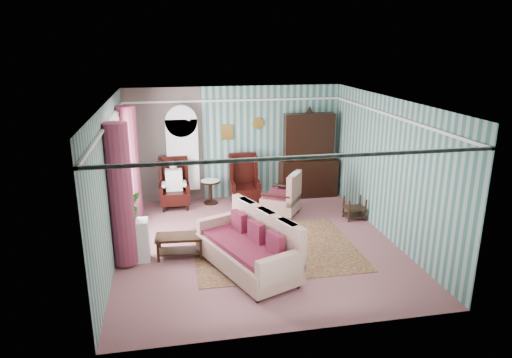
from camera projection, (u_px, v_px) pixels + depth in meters
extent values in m
plane|color=#95565B|center=(257.00, 243.00, 9.32)|extent=(6.00, 6.00, 0.00)
cube|color=#376460|center=(235.00, 143.00, 11.72)|extent=(5.50, 0.02, 2.90)
cube|color=#376460|center=(300.00, 238.00, 6.08)|extent=(5.50, 0.02, 2.90)
cube|color=#376460|center=(111.00, 183.00, 8.41)|extent=(0.02, 6.00, 2.90)
cube|color=#376460|center=(388.00, 169.00, 9.40)|extent=(0.02, 6.00, 2.90)
cube|color=white|center=(257.00, 101.00, 8.48)|extent=(5.50, 6.00, 0.02)
cube|color=#864455|center=(164.00, 146.00, 11.39)|extent=(1.90, 0.01, 2.90)
cube|color=silver|center=(257.00, 120.00, 8.59)|extent=(5.50, 6.00, 0.05)
cube|color=white|center=(116.00, 170.00, 8.95)|extent=(0.04, 1.50, 1.90)
cylinder|color=#7E2F47|center=(121.00, 196.00, 8.05)|extent=(0.44, 0.44, 2.60)
cylinder|color=#7E2F47|center=(129.00, 165.00, 10.03)|extent=(0.44, 0.44, 2.60)
cube|color=#B37B2F|center=(227.00, 132.00, 11.57)|extent=(0.30, 0.03, 0.38)
cube|color=white|center=(183.00, 160.00, 11.43)|extent=(0.80, 0.28, 2.24)
cube|color=black|center=(309.00, 153.00, 11.88)|extent=(1.50, 0.56, 2.36)
cube|color=black|center=(174.00, 184.00, 11.16)|extent=(0.76, 0.80, 1.25)
cube|color=black|center=(245.00, 180.00, 11.47)|extent=(0.76, 0.80, 1.25)
cylinder|color=black|center=(211.00, 192.00, 11.56)|extent=(0.50, 0.50, 0.60)
cube|color=black|center=(355.00, 208.00, 10.54)|extent=(0.45, 0.38, 0.54)
cube|color=silver|center=(134.00, 241.00, 8.50)|extent=(0.55, 0.35, 0.80)
cube|color=#4E1C1A|center=(275.00, 248.00, 9.09)|extent=(3.20, 2.60, 0.01)
cube|color=#BBAC90|center=(247.00, 245.00, 8.06)|extent=(1.78, 2.41, 1.04)
cube|color=beige|center=(281.00, 193.00, 10.73)|extent=(1.16, 1.17, 1.09)
cube|color=black|center=(180.00, 246.00, 8.70)|extent=(0.93, 0.52, 0.43)
imported|color=#1A531A|center=(129.00, 212.00, 8.27)|extent=(0.41, 0.38, 0.39)
imported|color=#1D561A|center=(133.00, 205.00, 8.42)|extent=(0.36, 0.33, 0.53)
imported|color=#215119|center=(130.00, 209.00, 8.40)|extent=(0.28, 0.28, 0.40)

